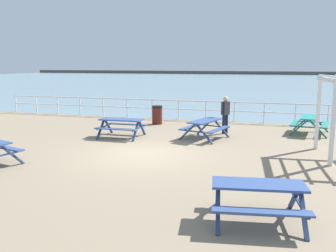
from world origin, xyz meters
TOP-DOWN VIEW (x-y plane):
  - ground_plane at (0.00, 0.00)m, footprint 30.00×24.00m
  - sea_band at (0.00, 52.75)m, footprint 142.00×90.00m
  - distant_shoreline at (0.00, 95.75)m, footprint 142.00×6.00m
  - seaward_railing at (-0.00, 7.75)m, footprint 23.07×0.07m
  - picnic_table_near_left at (4.02, -4.38)m, footprint 2.01×1.78m
  - picnic_table_near_right at (-1.86, 2.42)m, footprint 1.82×1.57m
  - picnic_table_mid_centre at (1.58, 3.07)m, footprint 1.96×2.16m
  - picnic_table_far_right at (5.85, 5.41)m, footprint 1.78×2.02m
  - visitor at (2.24, 4.41)m, footprint 0.37×0.45m
  - litter_bin at (-1.43, 5.96)m, footprint 0.55×0.55m

SIDE VIEW (x-z plane):
  - ground_plane at x=0.00m, z-range -0.20..0.00m
  - sea_band at x=0.00m, z-range 0.00..0.00m
  - distant_shoreline at x=0.00m, z-range -0.90..0.90m
  - litter_bin at x=-1.43m, z-range 0.00..0.95m
  - picnic_table_near_left at x=4.02m, z-range 0.19..0.98m
  - picnic_table_near_right at x=-1.86m, z-range 0.19..0.98m
  - picnic_table_mid_centre at x=1.58m, z-range 0.19..0.98m
  - picnic_table_far_right at x=5.85m, z-range 0.19..0.98m
  - seaward_railing at x=0.00m, z-range 0.19..1.27m
  - visitor at x=2.24m, z-range 0.12..1.78m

